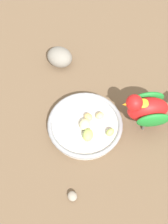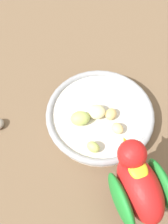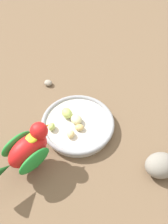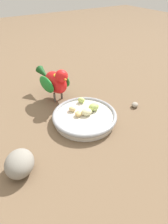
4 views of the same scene
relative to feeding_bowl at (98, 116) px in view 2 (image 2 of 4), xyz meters
The scene contains 8 objects.
ground_plane 0.02m from the feeding_bowl, 162.61° to the left, with size 4.00×4.00×0.00m, color brown.
feeding_bowl is the anchor object (origin of this frame).
apple_piece_0 0.04m from the feeding_bowl, 77.98° to the right, with size 0.04×0.03×0.03m, color #B2CC66.
apple_piece_1 0.02m from the feeding_bowl, 102.93° to the right, with size 0.04×0.03×0.02m, color beige.
apple_piece_2 0.03m from the feeding_bowl, 69.67° to the left, with size 0.03×0.02×0.02m, color tan.
apple_piece_3 0.05m from the feeding_bowl, 33.10° to the left, with size 0.03×0.02×0.02m, color #E5C67F.
apple_piece_4 0.08m from the feeding_bowl, 20.71° to the right, with size 0.03×0.02×0.02m, color #B2CC66.
parrot 0.19m from the feeding_bowl, ahead, with size 0.20×0.10×0.14m.
Camera 2 is at (0.30, -0.10, 0.55)m, focal length 48.26 mm.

